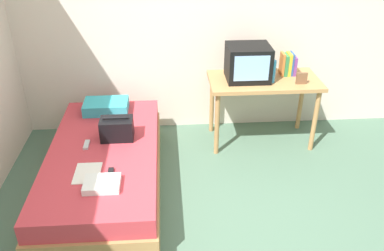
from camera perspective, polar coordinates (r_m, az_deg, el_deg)
The scene contains 14 objects.
ground_plane at distance 3.34m, azimuth 3.26°, elevation -16.36°, with size 8.00×8.00×0.00m, color #4C6B56.
wall_back at distance 4.46m, azimuth 0.58°, elevation 15.22°, with size 5.20×0.10×2.60m, color beige.
bed at distance 3.83m, azimuth -12.20°, elevation -6.00°, with size 1.00×2.00×0.44m.
desk at distance 4.36m, azimuth 10.12°, elevation 5.35°, with size 1.16×0.60×0.75m.
tv at distance 4.23m, azimuth 7.95°, elevation 8.82°, with size 0.44×0.39×0.36m.
water_bottle at distance 4.22m, azimuth 11.32°, elevation 7.55°, with size 0.07×0.07×0.23m, color #3399DB.
book_row at distance 4.45m, azimuth 13.44°, elevation 8.45°, with size 0.16×0.16×0.24m.
picture_frame at distance 4.26m, azimuth 15.29°, elevation 6.47°, with size 0.11×0.02×0.12m, color brown.
pillow at distance 4.33m, azimuth -12.08°, elevation 2.68°, with size 0.46×0.30×0.11m, color #33A8B7.
handbag at distance 3.79m, azimuth -10.61°, elevation -0.46°, with size 0.30×0.20×0.22m.
magazine at distance 3.42m, azimuth -14.61°, elevation -6.55°, with size 0.21×0.29×0.01m, color white.
remote_dark at distance 3.36m, azimuth -11.51°, elevation -6.73°, with size 0.04×0.16×0.02m, color black.
remote_silver at distance 3.78m, azimuth -14.73°, elevation -2.65°, with size 0.04×0.14×0.02m, color #B7B7BC.
folded_towel at distance 3.24m, azimuth -12.65°, elevation -8.09°, with size 0.28×0.22×0.05m, color white.
Camera 1 is at (-0.34, -2.31, 2.39)m, focal length 37.59 mm.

